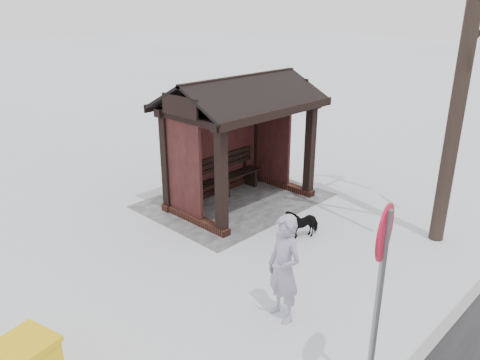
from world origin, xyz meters
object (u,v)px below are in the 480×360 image
object	(u,v)px
dog	(302,223)
road_sign	(381,266)
bus_shelter	(236,115)
pedestrian	(284,269)

from	to	relation	value
dog	road_sign	world-z (taller)	road_sign
bus_shelter	dog	world-z (taller)	bus_shelter
bus_shelter	pedestrian	size ratio (longest dim) A/B	2.08
bus_shelter	pedestrian	bearing A→B (deg)	53.55
bus_shelter	dog	distance (m)	2.96
bus_shelter	pedestrian	world-z (taller)	bus_shelter
dog	road_sign	xyz separation A→B (m)	(2.82, 3.17, 1.53)
bus_shelter	dog	size ratio (longest dim) A/B	4.91
bus_shelter	road_sign	size ratio (longest dim) A/B	1.39
pedestrian	dog	bearing A→B (deg)	132.49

